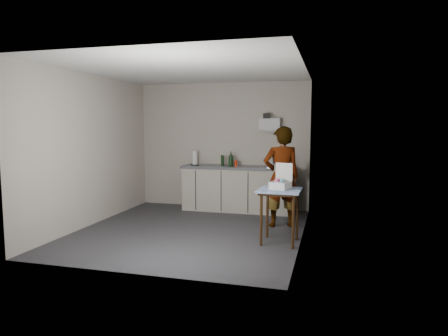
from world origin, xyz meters
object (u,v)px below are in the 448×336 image
(side_table, at_px, (280,196))
(kitchen_counter, at_px, (238,190))
(paper_towel, at_px, (195,158))
(soap_bottle, at_px, (231,159))
(soda_can, at_px, (236,163))
(dish_rack, at_px, (277,164))
(dark_bottle, at_px, (222,160))
(bakery_box, at_px, (281,183))
(standing_man, at_px, (281,177))

(side_table, bearing_deg, kitchen_counter, 121.02)
(paper_towel, bearing_deg, soap_bottle, -0.98)
(side_table, relative_size, soda_can, 6.68)
(dish_rack, bearing_deg, soap_bottle, 179.40)
(dark_bottle, height_order, paper_towel, paper_towel)
(soap_bottle, distance_m, bakery_box, 2.30)
(standing_man, bearing_deg, paper_towel, -49.28)
(dish_rack, bearing_deg, paper_towel, 179.23)
(paper_towel, bearing_deg, side_table, -44.73)
(soap_bottle, relative_size, soda_can, 2.43)
(soap_bottle, relative_size, paper_towel, 0.98)
(side_table, relative_size, standing_man, 0.47)
(standing_man, height_order, dark_bottle, standing_man)
(standing_man, relative_size, dish_rack, 4.60)
(side_table, distance_m, soap_bottle, 2.35)
(kitchen_counter, xyz_separation_m, soda_can, (-0.04, -0.01, 0.54))
(standing_man, bearing_deg, side_table, 74.53)
(soap_bottle, bearing_deg, dark_bottle, 174.33)
(dark_bottle, bearing_deg, soda_can, 3.55)
(soda_can, bearing_deg, standing_man, -44.73)
(dish_rack, bearing_deg, dark_bottle, 178.58)
(kitchen_counter, relative_size, soap_bottle, 7.68)
(kitchen_counter, xyz_separation_m, dish_rack, (0.80, -0.06, 0.54))
(side_table, height_order, dark_bottle, dark_bottle)
(kitchen_counter, bearing_deg, soda_can, -164.84)
(bakery_box, bearing_deg, dish_rack, 115.39)
(standing_man, relative_size, paper_towel, 5.78)
(soda_can, bearing_deg, side_table, -60.37)
(paper_towel, xyz_separation_m, dish_rack, (1.70, -0.02, -0.08))
(soda_can, relative_size, paper_towel, 0.40)
(dark_bottle, bearing_deg, bakery_box, -54.11)
(dish_rack, xyz_separation_m, bakery_box, (0.30, -1.93, -0.09))
(kitchen_counter, xyz_separation_m, soap_bottle, (-0.13, -0.05, 0.63))
(soda_can, bearing_deg, soap_bottle, -159.81)
(paper_towel, distance_m, dish_rack, 1.70)
(standing_man, height_order, dish_rack, standing_man)
(soap_bottle, relative_size, dark_bottle, 1.35)
(soap_bottle, distance_m, dark_bottle, 0.18)
(kitchen_counter, relative_size, dish_rack, 6.02)
(soap_bottle, height_order, dish_rack, soap_bottle)
(dish_rack, distance_m, bakery_box, 1.95)
(standing_man, distance_m, soda_can, 1.47)
(soap_bottle, distance_m, paper_towel, 0.77)
(dark_bottle, bearing_deg, standing_man, -37.63)
(soda_can, height_order, dish_rack, dish_rack)
(soda_can, xyz_separation_m, bakery_box, (1.14, -1.97, -0.09))
(soda_can, distance_m, bakery_box, 2.28)
(soda_can, relative_size, bakery_box, 0.32)
(paper_towel, relative_size, bakery_box, 0.80)
(side_table, height_order, paper_towel, paper_towel)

